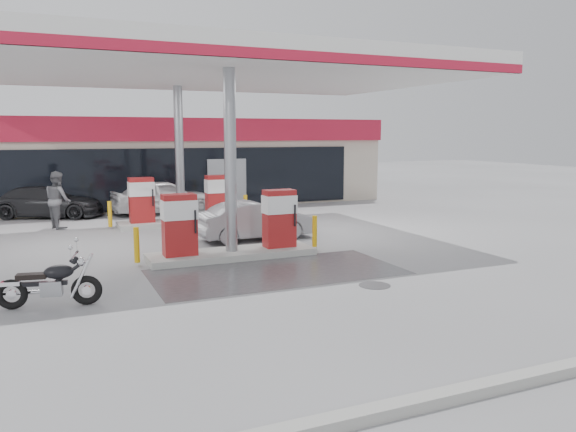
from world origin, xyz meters
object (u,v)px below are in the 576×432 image
object	(u,v)px
parked_motorcycle	(51,285)
hatchback_silver	(255,220)
pump_island_near	(231,231)
attendant	(58,200)
parked_car_left	(46,202)
sedan_white	(163,196)
parked_car_right	(287,188)
pump_island_far	(181,206)

from	to	relation	value
parked_motorcycle	hatchback_silver	size ratio (longest dim) A/B	0.53
pump_island_near	attendant	xyz separation A→B (m)	(-4.13, 7.00, 0.30)
pump_island_near	parked_motorcycle	bearing A→B (deg)	-148.17
pump_island_near	parked_car_left	xyz separation A→B (m)	(-4.50, 10.00, -0.08)
parked_motorcycle	attendant	bearing A→B (deg)	98.69
hatchback_silver	parked_car_left	bearing A→B (deg)	34.26
sedan_white	parked_car_right	world-z (taller)	sedan_white
parked_motorcycle	attendant	distance (m)	9.84
sedan_white	hatchback_silver	distance (m)	7.16
hatchback_silver	sedan_white	bearing A→B (deg)	8.87
parked_car_left	attendant	bearing A→B (deg)	-151.27
sedan_white	attendant	size ratio (longest dim) A/B	2.09
sedan_white	attendant	bearing A→B (deg)	111.55
pump_island_far	parked_motorcycle	distance (m)	9.92
parked_motorcycle	sedan_white	size ratio (longest dim) A/B	0.46
pump_island_near	parked_car_right	xyz separation A→B (m)	(6.78, 11.88, -0.14)
sedan_white	parked_car_left	size ratio (longest dim) A/B	0.97
pump_island_near	parked_car_left	size ratio (longest dim) A/B	1.18
sedan_white	attendant	xyz separation A→B (m)	(-4.11, -2.20, 0.29)
pump_island_far	parked_car_left	world-z (taller)	pump_island_far
parked_motorcycle	attendant	xyz separation A→B (m)	(0.41, 9.82, 0.57)
pump_island_near	parked_car_right	distance (m)	13.68
parked_motorcycle	parked_car_right	world-z (taller)	parked_car_right
sedan_white	hatchback_silver	bearing A→B (deg)	-174.49
pump_island_far	parked_car_left	xyz separation A→B (m)	(-4.50, 4.00, -0.08)
sedan_white	hatchback_silver	world-z (taller)	sedan_white
hatchback_silver	parked_car_right	bearing A→B (deg)	-31.92
hatchback_silver	pump_island_far	bearing A→B (deg)	18.12
pump_island_near	attendant	world-z (taller)	attendant
hatchback_silver	parked_car_right	distance (m)	11.03
parked_motorcycle	sedan_white	xyz separation A→B (m)	(4.52, 12.02, 0.28)
parked_motorcycle	attendant	size ratio (longest dim) A/B	0.96
parked_motorcycle	parked_car_left	size ratio (longest dim) A/B	0.44
parked_car_left	pump_island_far	bearing A→B (deg)	-110.02
pump_island_near	pump_island_far	xyz separation A→B (m)	(0.00, 6.00, 0.00)
pump_island_far	parked_motorcycle	size ratio (longest dim) A/B	2.66
pump_island_far	attendant	world-z (taller)	attendant
pump_island_far	parked_car_left	distance (m)	6.02
parked_motorcycle	parked_car_left	world-z (taller)	parked_car_left
pump_island_near	hatchback_silver	distance (m)	2.66
pump_island_far	sedan_white	xyz separation A→B (m)	(-0.02, 3.20, 0.01)
parked_motorcycle	hatchback_silver	bearing A→B (deg)	50.88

